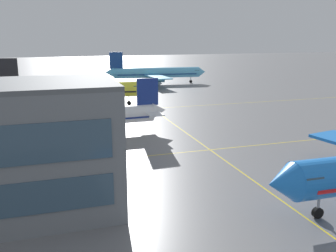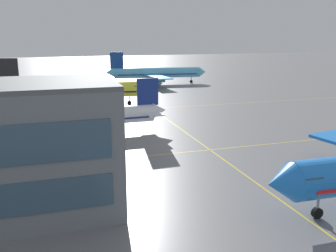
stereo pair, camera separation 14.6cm
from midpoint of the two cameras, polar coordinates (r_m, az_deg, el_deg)
airliner_second_row at (r=72.18m, az=-12.73°, el=1.19°), size 33.49×28.90×10.42m
airliner_third_row at (r=102.20m, az=-14.06°, el=5.22°), size 40.91×34.93×12.73m
airliner_far_left_stand at (r=145.12m, az=-1.77°, el=7.96°), size 38.51×32.97×11.97m
taxiway_markings at (r=63.64m, az=6.37°, el=-3.57°), size 149.41×122.34×0.01m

